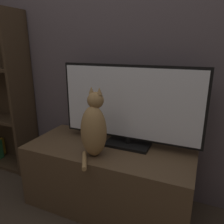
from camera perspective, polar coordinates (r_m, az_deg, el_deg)
name	(u,v)px	position (r m, az deg, el deg)	size (l,w,h in m)	color
wall_back	(126,30)	(1.73, 3.59, 20.62)	(4.80, 0.05, 2.60)	#564C51
tv_stand	(109,176)	(1.72, -0.82, -16.46)	(1.21, 0.54, 0.48)	brown
tv	(129,106)	(1.54, 4.50, 1.55)	(1.03, 0.19, 0.59)	black
cat	(94,128)	(1.43, -4.69, -4.22)	(0.19, 0.30, 0.46)	#997547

